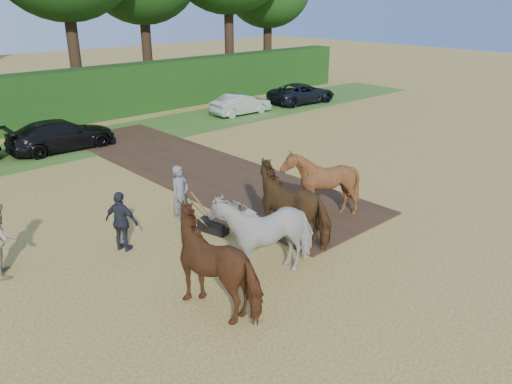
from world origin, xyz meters
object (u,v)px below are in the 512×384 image
at_px(parked_cars, 88,129).
at_px(spectator_far, 122,222).
at_px(plough_team, 277,215).
at_px(spectator_near, 1,239).

bearing_deg(parked_cars, spectator_far, -110.62).
relative_size(spectator_far, parked_cars, 0.05).
distance_m(plough_team, parked_cars, 14.43).
xyz_separation_m(spectator_near, parked_cars, (7.18, 10.39, -0.29)).
xyz_separation_m(spectator_far, plough_team, (3.15, -3.04, 0.25)).
bearing_deg(parked_cars, spectator_near, -124.64).
height_order(spectator_far, parked_cars, spectator_far).
relative_size(spectator_near, spectator_far, 1.11).
distance_m(spectator_far, plough_team, 4.38).
bearing_deg(spectator_far, parked_cars, -46.99).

